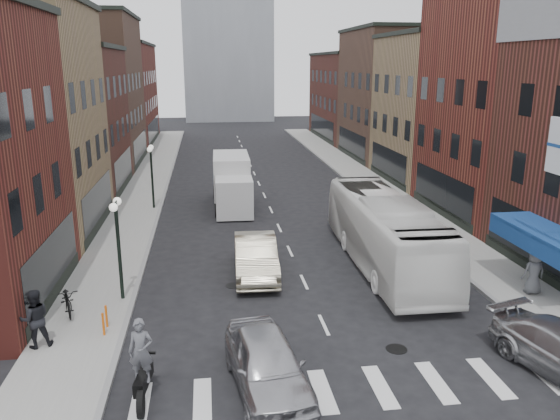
% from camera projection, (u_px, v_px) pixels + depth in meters
% --- Properties ---
extents(ground, '(160.00, 160.00, 0.00)m').
position_uv_depth(ground, '(330.00, 338.00, 18.55)').
color(ground, black).
rests_on(ground, ground).
extents(sidewalk_left, '(3.00, 74.00, 0.15)m').
position_uv_depth(sidewalk_left, '(143.00, 195.00, 38.47)').
color(sidewalk_left, gray).
rests_on(sidewalk_left, ground).
extents(sidewalk_right, '(3.00, 74.00, 0.15)m').
position_uv_depth(sidewalk_right, '(376.00, 188.00, 40.68)').
color(sidewalk_right, gray).
rests_on(sidewalk_right, ground).
extents(curb_left, '(0.20, 74.00, 0.16)m').
position_uv_depth(curb_left, '(165.00, 195.00, 38.69)').
color(curb_left, gray).
rests_on(curb_left, ground).
extents(curb_right, '(0.20, 74.00, 0.16)m').
position_uv_depth(curb_right, '(356.00, 189.00, 40.50)').
color(curb_right, gray).
rests_on(curb_right, ground).
extents(crosswalk_stripes, '(12.00, 2.20, 0.01)m').
position_uv_depth(crosswalk_stripes, '(353.00, 389.00, 15.68)').
color(crosswalk_stripes, silver).
rests_on(crosswalk_stripes, ground).
extents(bldg_left_mid_b, '(10.30, 10.20, 10.30)m').
position_uv_depth(bldg_left_mid_b, '(47.00, 121.00, 38.22)').
color(bldg_left_mid_b, '#4F261C').
rests_on(bldg_left_mid_b, ground).
extents(bldg_left_far_a, '(10.30, 12.20, 13.30)m').
position_uv_depth(bldg_left_far_a, '(79.00, 91.00, 48.36)').
color(bldg_left_far_a, brown).
rests_on(bldg_left_far_a, ground).
extents(bldg_left_far_b, '(10.30, 16.20, 11.30)m').
position_uv_depth(bldg_left_far_b, '(107.00, 94.00, 62.01)').
color(bldg_left_far_b, maroon).
rests_on(bldg_left_far_b, ground).
extents(bldg_right_mid_a, '(10.30, 10.20, 14.30)m').
position_uv_depth(bldg_right_mid_a, '(530.00, 97.00, 32.02)').
color(bldg_right_mid_a, maroon).
rests_on(bldg_right_mid_a, ground).
extents(bldg_right_mid_b, '(10.30, 10.20, 11.30)m').
position_uv_depth(bldg_right_mid_b, '(453.00, 109.00, 41.98)').
color(bldg_right_mid_b, '#A18558').
rests_on(bldg_right_mid_b, ground).
extents(bldg_right_far_a, '(10.30, 12.20, 12.30)m').
position_uv_depth(bldg_right_far_a, '(403.00, 94.00, 52.38)').
color(bldg_right_far_a, brown).
rests_on(bldg_right_far_a, ground).
extents(bldg_right_far_b, '(10.30, 16.20, 10.30)m').
position_uv_depth(bldg_right_far_b, '(362.00, 96.00, 66.03)').
color(bldg_right_far_b, '#4F261C').
rests_on(bldg_right_far_b, ground).
extents(awning_blue, '(1.80, 5.00, 0.78)m').
position_uv_depth(awning_blue, '(540.00, 232.00, 21.41)').
color(awning_blue, navy).
rests_on(awning_blue, ground).
extents(streetlamp_near, '(0.32, 1.22, 4.11)m').
position_uv_depth(streetlamp_near, '(117.00, 231.00, 20.66)').
color(streetlamp_near, black).
rests_on(streetlamp_near, ground).
extents(streetlamp_far, '(0.32, 1.22, 4.11)m').
position_uv_depth(streetlamp_far, '(151.00, 165.00, 34.05)').
color(streetlamp_far, black).
rests_on(streetlamp_far, ground).
extents(bike_rack, '(0.08, 0.68, 0.80)m').
position_uv_depth(bike_rack, '(105.00, 320.00, 18.66)').
color(bike_rack, '#D8590C').
rests_on(bike_rack, sidewalk_left).
extents(box_truck, '(2.39, 7.51, 3.25)m').
position_uv_depth(box_truck, '(232.00, 183.00, 35.14)').
color(box_truck, silver).
rests_on(box_truck, ground).
extents(motorcycle_rider, '(0.72, 2.41, 2.46)m').
position_uv_depth(motorcycle_rider, '(142.00, 363.00, 14.88)').
color(motorcycle_rider, black).
rests_on(motorcycle_rider, ground).
extents(transit_bus, '(2.92, 11.75, 3.26)m').
position_uv_depth(transit_bus, '(385.00, 232.00, 24.85)').
color(transit_bus, white).
rests_on(transit_bus, ground).
extents(sedan_left_near, '(2.51, 4.99, 1.63)m').
position_uv_depth(sedan_left_near, '(267.00, 364.00, 15.46)').
color(sedan_left_near, '#B0AFB4').
rests_on(sedan_left_near, ground).
extents(sedan_left_far, '(2.01, 5.24, 1.70)m').
position_uv_depth(sedan_left_far, '(256.00, 257.00, 23.92)').
color(sedan_left_far, beige).
rests_on(sedan_left_far, ground).
extents(parked_bicycle, '(1.24, 2.04, 1.01)m').
position_uv_depth(parked_bicycle, '(68.00, 300.00, 20.02)').
color(parked_bicycle, black).
rests_on(parked_bicycle, sidewalk_left).
extents(ped_left_solo, '(1.08, 0.84, 1.96)m').
position_uv_depth(ped_left_solo, '(35.00, 319.00, 17.49)').
color(ped_left_solo, black).
rests_on(ped_left_solo, sidewalk_left).
extents(ped_right_c, '(0.90, 0.60, 1.81)m').
position_uv_depth(ped_right_c, '(534.00, 272.00, 21.60)').
color(ped_right_c, '#505256').
rests_on(ped_right_c, sidewalk_right).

